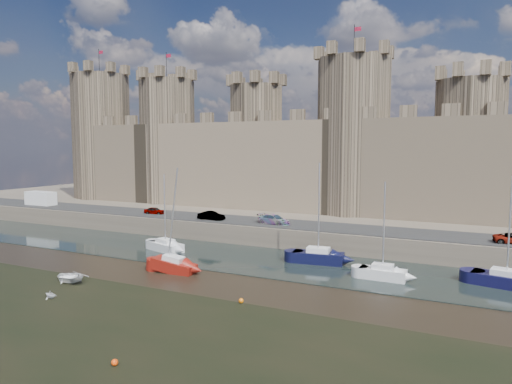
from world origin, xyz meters
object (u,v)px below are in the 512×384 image
at_px(van, 41,199).
at_px(sailboat_4, 174,265).
at_px(sailboat_2, 383,272).
at_px(car_0, 155,211).
at_px(car_2, 274,219).
at_px(sailboat_1, 318,256).
at_px(car_1, 211,216).
at_px(sailboat_0, 165,245).
at_px(sailboat_3, 507,279).

bearing_deg(van, sailboat_4, -23.61).
xyz_separation_m(sailboat_2, sailboat_4, (-19.40, -6.29, 0.01)).
height_order(car_0, sailboat_4, sailboat_4).
bearing_deg(car_0, sailboat_2, -113.84).
xyz_separation_m(van, sailboat_2, (59.63, -11.11, -2.92)).
bearing_deg(car_2, sailboat_1, -121.94).
bearing_deg(sailboat_1, van, 164.26).
distance_m(car_2, van, 43.89).
xyz_separation_m(car_0, car_2, (19.61, -0.48, 0.11)).
bearing_deg(sailboat_4, car_1, 105.52).
height_order(sailboat_0, sailboat_2, sailboat_2).
xyz_separation_m(car_1, sailboat_4, (5.45, -16.31, -2.35)).
bearing_deg(car_2, sailboat_4, 177.63).
distance_m(car_0, sailboat_3, 46.67).
bearing_deg(van, sailboat_3, -7.38).
distance_m(car_0, sailboat_0, 14.35).
height_order(car_0, van, van).
bearing_deg(sailboat_4, sailboat_0, 128.79).
distance_m(car_2, sailboat_2, 19.16).
xyz_separation_m(car_2, sailboat_4, (-3.66, -16.95, -2.38)).
relative_size(van, sailboat_2, 0.59).
bearing_deg(car_2, car_0, 98.40).
relative_size(sailboat_2, sailboat_3, 0.93).
height_order(sailboat_0, sailboat_4, sailboat_4).
xyz_separation_m(sailboat_2, sailboat_3, (10.42, 2.30, 0.01)).
bearing_deg(sailboat_0, car_0, 150.08).
xyz_separation_m(car_1, sailboat_3, (35.27, -7.71, -2.35)).
distance_m(van, sailboat_1, 52.95).
relative_size(car_1, sailboat_4, 0.36).
xyz_separation_m(car_2, sailboat_0, (-9.95, -9.89, -2.41)).
bearing_deg(sailboat_0, sailboat_2, 15.43).
height_order(car_1, sailboat_4, sailboat_4).
relative_size(car_0, car_1, 0.84).
distance_m(car_0, sailboat_1, 29.19).
xyz_separation_m(car_0, car_1, (10.50, -1.11, 0.08)).
bearing_deg(sailboat_4, sailboat_3, 13.13).
height_order(car_1, sailboat_1, sailboat_1).
relative_size(car_2, sailboat_2, 0.49).
height_order(car_1, sailboat_0, sailboat_0).
distance_m(sailboat_1, sailboat_2, 8.01).
bearing_deg(sailboat_4, sailboat_1, 35.18).
bearing_deg(car_0, car_2, -97.75).
xyz_separation_m(sailboat_0, sailboat_2, (25.70, -0.76, 0.02)).
distance_m(sailboat_0, sailboat_4, 9.46).
height_order(car_2, sailboat_2, sailboat_2).
relative_size(sailboat_1, sailboat_3, 1.08).
height_order(car_0, sailboat_3, sailboat_3).
height_order(car_2, sailboat_1, sailboat_1).
bearing_deg(sailboat_1, sailboat_4, -148.96).
bearing_deg(car_2, sailboat_2, -114.28).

